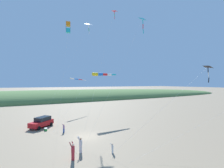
{
  "coord_description": "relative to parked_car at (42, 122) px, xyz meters",
  "views": [
    {
      "loc": [
        22.64,
        -6.94,
        8.02
      ],
      "look_at": [
        -3.13,
        5.74,
        7.86
      ],
      "focal_mm": 25.02,
      "sensor_mm": 36.0,
      "label": 1
    }
  ],
  "objects": [
    {
      "name": "person_adult_flyer",
      "position": [
        13.4,
        3.6,
        0.08
      ],
      "size": [
        0.55,
        0.65,
        1.9
      ],
      "color": "silver",
      "rests_on": "ground_plane"
    },
    {
      "name": "kite_windsock_long_streamer_right",
      "position": [
        -12.42,
        9.13,
        8.21
      ],
      "size": [
        12.28,
        14.64,
        9.52
      ],
      "color": "white",
      "rests_on": "ground_plane"
    },
    {
      "name": "person_child_grey_jacket",
      "position": [
        4.86,
        3.09,
        -0.17
      ],
      "size": [
        0.37,
        0.46,
        1.43
      ],
      "color": "#335199",
      "rests_on": "ground_plane"
    },
    {
      "name": "cooler_box",
      "position": [
        2.47,
        0.54,
        -0.74
      ],
      "size": [
        0.62,
        0.42,
        0.42
      ],
      "color": "green",
      "rests_on": "ground_plane"
    },
    {
      "name": "person_child_green_jacket",
      "position": [
        14.66,
        2.46,
        0.06
      ],
      "size": [
        0.67,
        0.62,
        1.87
      ],
      "color": "#B72833",
      "rests_on": "ground_plane"
    },
    {
      "name": "parked_car",
      "position": [
        0.0,
        0.0,
        0.0
      ],
      "size": [
        4.3,
        4.39,
        1.85
      ],
      "color": "red",
      "rests_on": "ground_plane"
    },
    {
      "name": "kite_delta_green_low_center",
      "position": [
        21.66,
        13.77,
        8.58
      ],
      "size": [
        6.48,
        8.47,
        9.79
      ],
      "color": "black",
      "rests_on": "ground_plane"
    },
    {
      "name": "ground_plane",
      "position": [
        8.34,
        5.91,
        -0.95
      ],
      "size": [
        600.0,
        600.0,
        0.0
      ],
      "primitive_type": "plane",
      "color": "gray"
    },
    {
      "name": "kite_delta_magenta_far_left",
      "position": [
        -4.72,
        10.4,
        20.99
      ],
      "size": [
        7.31,
        12.12,
        22.39
      ],
      "color": "white",
      "rests_on": "ground_plane"
    },
    {
      "name": "person_bystander_far",
      "position": [
        15.04,
        6.88,
        -0.31
      ],
      "size": [
        0.35,
        0.4,
        1.18
      ],
      "color": "silver",
      "rests_on": "ground_plane"
    },
    {
      "name": "dune_ridge_grassy",
      "position": [
        -46.66,
        5.91,
        -0.95
      ],
      "size": [
        28.0,
        240.0,
        9.62
      ],
      "primitive_type": "ellipsoid",
      "color": "#567A42",
      "rests_on": "ground_plane"
    },
    {
      "name": "kite_windsock_teal_far_right",
      "position": [
        -2.09,
        12.53,
        9.08
      ],
      "size": [
        7.11,
        15.08,
        10.4
      ],
      "color": "yellow",
      "rests_on": "ground_plane"
    },
    {
      "name": "kite_box_blue_topmost",
      "position": [
        -0.32,
        4.78,
        18.02
      ],
      "size": [
        5.0,
        3.06,
        20.02
      ],
      "color": "orange",
      "rests_on": "ground_plane"
    },
    {
      "name": "kite_delta_orange_high_right",
      "position": [
        13.09,
        12.65,
        16.08
      ],
      "size": [
        1.37,
        9.13,
        17.44
      ],
      "color": "#1EB7C6",
      "rests_on": "ground_plane"
    },
    {
      "name": "kite_delta_checkered_midright",
      "position": [
        4.6,
        12.43,
        20.63
      ],
      "size": [
        8.19,
        9.27,
        21.94
      ],
      "color": "red",
      "rests_on": "ground_plane"
    }
  ]
}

